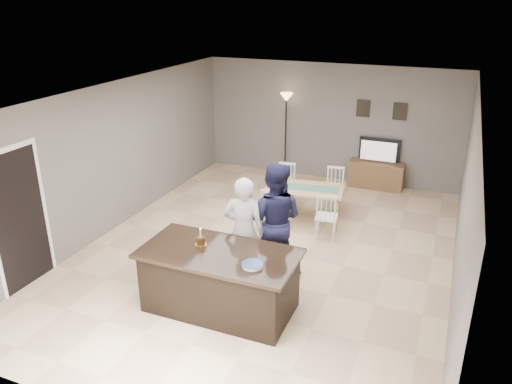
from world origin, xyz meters
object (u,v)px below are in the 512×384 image
at_px(birthday_cake, 201,241).
at_px(dining_table, 305,193).
at_px(floor_lamp, 286,112).
at_px(kitchen_island, 220,280).
at_px(plate_stack, 252,265).
at_px(tv_console, 376,175).
at_px(woman, 244,231).
at_px(man, 274,220).
at_px(television, 379,151).

height_order(birthday_cake, dining_table, birthday_cake).
xyz_separation_m(dining_table, floor_lamp, (-1.21, 2.33, 0.98)).
bearing_deg(kitchen_island, plate_stack, -18.09).
xyz_separation_m(kitchen_island, dining_table, (0.21, 3.26, 0.11)).
xyz_separation_m(tv_console, floor_lamp, (-2.20, 0.02, 1.25)).
distance_m(tv_console, woman, 4.95).
bearing_deg(tv_console, floor_lamp, 179.48).
relative_size(plate_stack, dining_table, 0.15).
distance_m(woman, man, 0.51).
bearing_deg(dining_table, plate_stack, -92.24).
height_order(television, man, man).
xyz_separation_m(man, dining_table, (-0.14, 2.08, -0.36)).
bearing_deg(kitchen_island, birthday_cake, 163.48).
xyz_separation_m(television, birthday_cake, (-1.53, -5.54, 0.10)).
height_order(tv_console, woman, woman).
xyz_separation_m(kitchen_island, floor_lamp, (-1.00, 5.59, 1.10)).
distance_m(tv_console, floor_lamp, 2.53).
relative_size(television, man, 0.49).
bearing_deg(birthday_cake, plate_stack, -17.52).
height_order(kitchen_island, plate_stack, plate_stack).
height_order(tv_console, television, television).
height_order(woman, man, man).
bearing_deg(dining_table, birthday_cake, -107.81).
bearing_deg(tv_console, kitchen_island, -102.16).
distance_m(kitchen_island, dining_table, 3.26).
xyz_separation_m(tv_console, woman, (-1.18, -4.77, 0.55)).
bearing_deg(birthday_cake, woman, 63.81).
bearing_deg(kitchen_island, floor_lamp, 100.13).
height_order(woman, birthday_cake, woman).
bearing_deg(tv_console, dining_table, -113.09).
bearing_deg(birthday_cake, dining_table, 80.32).
xyz_separation_m(tv_console, birthday_cake, (-1.53, -5.47, 0.66)).
bearing_deg(woman, floor_lamp, -87.59).
bearing_deg(tv_console, man, -100.88).
distance_m(television, dining_table, 2.60).
relative_size(tv_console, floor_lamp, 0.60).
bearing_deg(woman, television, -113.29).
xyz_separation_m(woman, birthday_cake, (-0.34, -0.70, 0.11)).
height_order(television, plate_stack, television).
relative_size(woman, man, 0.92).
distance_m(birthday_cake, floor_lamp, 5.57).
bearing_deg(television, kitchen_island, 77.99).
height_order(tv_console, floor_lamp, floor_lamp).
xyz_separation_m(television, plate_stack, (-0.63, -5.83, 0.06)).
xyz_separation_m(plate_stack, floor_lamp, (-1.57, 5.78, 0.63)).
height_order(kitchen_island, man, man).
distance_m(woman, dining_table, 2.48).
bearing_deg(woman, dining_table, -104.10).
bearing_deg(man, birthday_cake, 50.71).
height_order(television, birthday_cake, birthday_cake).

